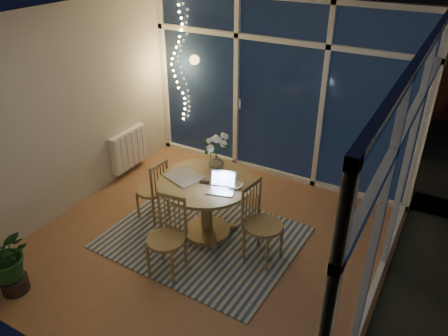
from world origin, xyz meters
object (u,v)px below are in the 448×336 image
at_px(chair_right, 264,224).
at_px(laptop, 221,183).
at_px(chair_front, 166,238).
at_px(chair_left, 152,189).
at_px(potted_plant, 8,262).
at_px(flower_vase, 216,162).
at_px(dining_table, 206,208).

relative_size(chair_right, laptop, 3.25).
relative_size(chair_front, laptop, 3.11).
bearing_deg(chair_left, chair_right, 93.52).
distance_m(chair_front, potted_plant, 1.60).
bearing_deg(flower_vase, chair_right, -23.77).
bearing_deg(chair_right, laptop, 101.65).
distance_m(dining_table, chair_right, 0.80).
bearing_deg(potted_plant, chair_right, 40.39).
relative_size(chair_left, chair_right, 0.89).
bearing_deg(chair_left, flower_vase, 117.45).
distance_m(chair_left, chair_right, 1.59).
bearing_deg(laptop, potted_plant, -148.04).
relative_size(dining_table, potted_plant, 1.48).
relative_size(chair_right, potted_plant, 1.28).
xyz_separation_m(dining_table, chair_left, (-0.79, -0.04, 0.05)).
xyz_separation_m(chair_left, flower_vase, (0.77, 0.32, 0.44)).
bearing_deg(potted_plant, dining_table, 55.42).
height_order(laptop, flower_vase, laptop).
bearing_deg(laptop, flower_vase, 110.15).
bearing_deg(flower_vase, potted_plant, -120.37).
xyz_separation_m(dining_table, chair_right, (0.79, -0.08, 0.10)).
relative_size(chair_front, flower_vase, 4.44).
distance_m(laptop, flower_vase, 0.49).
distance_m(flower_vase, potted_plant, 2.48).
bearing_deg(potted_plant, flower_vase, 59.63).
bearing_deg(laptop, chair_right, -12.47).
height_order(dining_table, flower_vase, flower_vase).
distance_m(chair_right, laptop, 0.65).
bearing_deg(dining_table, potted_plant, -124.58).
distance_m(dining_table, chair_left, 0.80).
xyz_separation_m(flower_vase, potted_plant, (-1.23, -2.09, -0.49)).
height_order(chair_front, potted_plant, chair_front).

